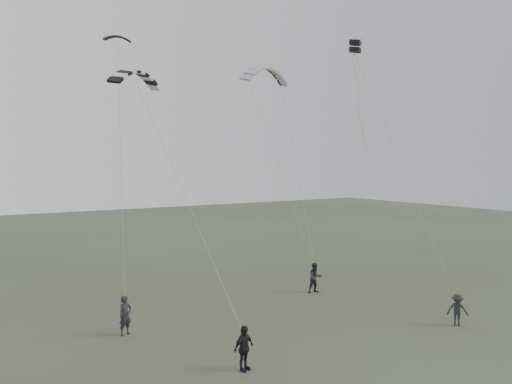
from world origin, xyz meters
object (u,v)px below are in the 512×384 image
kite_box (355,46)px  flyer_far (457,310)px  kite_dark_small (117,36)px  kite_striped (136,71)px  flyer_right (315,278)px  flyer_center (244,348)px  flyer_left (125,315)px  kite_pale_large (266,68)px

kite_box → flyer_far: bearing=-121.9°
flyer_far → kite_dark_small: kite_dark_small is taller
kite_striped → flyer_right: bearing=-22.2°
flyer_center → flyer_far: 12.28m
flyer_far → flyer_right: bearing=145.6°
flyer_left → kite_dark_small: bearing=55.3°
kite_box → kite_pale_large: bearing=54.2°
kite_pale_large → flyer_far: bearing=-98.3°
flyer_center → kite_box: (11.60, 5.87, 14.66)m
flyer_left → kite_dark_small: kite_dark_small is taller
flyer_center → flyer_far: flyer_center is taller
kite_box → flyer_right: bearing=87.4°
flyer_center → kite_striped: kite_striped is taller
kite_pale_large → kite_box: size_ratio=6.39×
flyer_far → flyer_left: bearing=-164.7°
kite_striped → flyer_far: bearing=-56.6°
kite_striped → kite_box: size_ratio=4.24×
flyer_right → kite_box: kite_box is taller
kite_dark_small → kite_striped: (-1.08, -6.23, -3.12)m
kite_striped → kite_box: (13.55, -1.05, 2.68)m
flyer_center → kite_pale_large: size_ratio=0.41×
flyer_right → kite_dark_small: size_ratio=1.20×
flyer_center → kite_striped: bearing=89.3°
flyer_left → kite_box: bearing=-22.1°
flyer_center → flyer_far: bearing=-22.2°
flyer_right → flyer_far: size_ratio=1.17×
flyer_center → kite_striped: (-1.95, 6.92, 11.97)m
kite_dark_small → kite_pale_large: (12.30, 2.34, -0.23)m
kite_striped → kite_box: bearing=-31.1°
kite_dark_small → kite_striped: bearing=-92.1°
flyer_left → kite_box: 20.47m
flyer_far → kite_pale_large: 22.45m
kite_striped → flyer_center: bearing=-100.9°
flyer_right → kite_dark_small: kite_dark_small is taller
flyer_center → kite_dark_small: kite_dark_small is taller
flyer_left → flyer_far: 16.92m
flyer_center → kite_box: bearing=10.4°
kite_striped → kite_box: kite_box is taller
kite_dark_small → kite_striped: size_ratio=0.54×
flyer_right → kite_dark_small: 19.43m
kite_dark_small → kite_box: 14.44m
kite_dark_small → kite_box: size_ratio=2.30×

